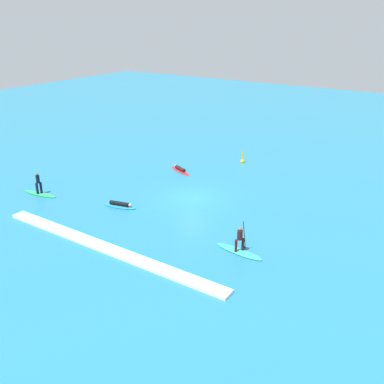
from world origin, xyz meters
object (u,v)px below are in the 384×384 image
Objects in this scene: surfer_on_red_board at (180,169)px; marker_buoy at (242,160)px; surfer_on_green_board at (39,190)px; surfer_on_blue_board at (120,205)px; surfer_on_teal_board at (239,247)px.

marker_buoy reaches higher than surfer_on_red_board.
marker_buoy is (3.69, 5.37, 0.04)m from surfer_on_red_board.
surfer_on_blue_board is (7.02, 1.80, -0.24)m from surfer_on_green_board.
surfer_on_green_board is 2.89× the size of marker_buoy.
marker_buoy is at bearing -100.38° from surfer_on_red_board.
surfer_on_green_board is 1.03× the size of surfer_on_teal_board.
surfer_on_red_board is 9.06m from surfer_on_blue_board.
surfer_on_red_board is 2.52× the size of marker_buoy.
surfer_on_green_board is at bearing 84.42° from surfer_on_red_board.
surfer_on_red_board is at bearing -127.12° from surfer_on_green_board.
surfer_on_blue_board is at bearing 119.48° from surfer_on_red_board.
surfer_on_green_board is (-6.17, -10.83, 0.23)m from surfer_on_red_board.
surfer_on_red_board is at bearing -124.47° from marker_buoy.
surfer_on_teal_board is 10.65m from surfer_on_blue_board.
surfer_on_red_board reaches higher than surfer_on_blue_board.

